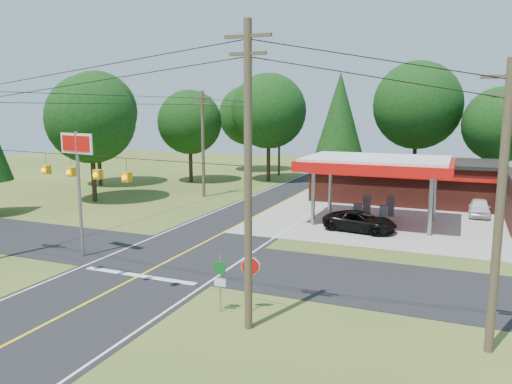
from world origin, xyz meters
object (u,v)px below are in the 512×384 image
at_px(octagonal_stop_sign, 250,271).
at_px(sedan_car, 479,208).
at_px(gas_canopy, 376,166).
at_px(suv_car, 360,222).
at_px(big_stop_sign, 78,164).

bearing_deg(octagonal_stop_sign, sedan_car, 68.78).
xyz_separation_m(gas_canopy, suv_car, (-0.50, -3.00, -3.58)).
xyz_separation_m(suv_car, sedan_car, (7.72, 8.50, -0.02)).
distance_m(sedan_car, octagonal_stop_sign, 25.73).
xyz_separation_m(suv_car, big_stop_sign, (-13.50, -12.01, 4.64)).
height_order(sedan_car, octagonal_stop_sign, octagonal_stop_sign).
xyz_separation_m(gas_canopy, octagonal_stop_sign, (-2.08, -18.46, -2.51)).
distance_m(sedan_car, big_stop_sign, 29.88).
relative_size(gas_canopy, suv_car, 2.15).
distance_m(big_stop_sign, octagonal_stop_sign, 12.92).
bearing_deg(gas_canopy, octagonal_stop_sign, -96.42).
height_order(gas_canopy, suv_car, gas_canopy).
distance_m(gas_canopy, octagonal_stop_sign, 18.75).
bearing_deg(suv_car, sedan_car, -34.21).
bearing_deg(gas_canopy, big_stop_sign, -133.01).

